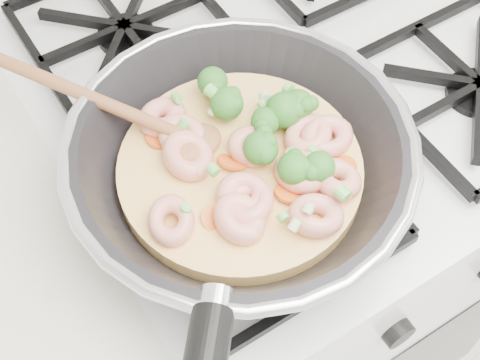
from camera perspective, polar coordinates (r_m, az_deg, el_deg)
stove at (r=1.19m, az=3.23°, el=-5.17°), size 0.60×0.60×0.92m
skillet at (r=0.66m, az=0.05°, el=1.28°), size 0.41×0.55×0.09m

